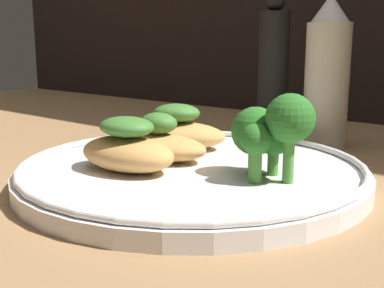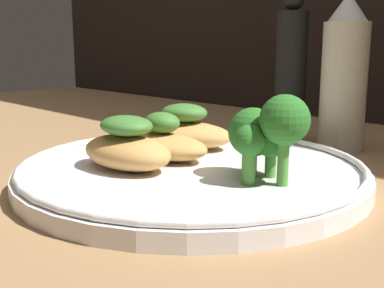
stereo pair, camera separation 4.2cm
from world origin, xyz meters
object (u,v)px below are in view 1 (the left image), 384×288
sauce_bottle (327,75)px  pepper_grinder (273,72)px  plate (192,171)px  broccoli_bunch (271,130)px

sauce_bottle → pepper_grinder: (-7.15, 0.00, 0.11)cm
plate → pepper_grinder: pepper_grinder is taller
broccoli_bunch → pepper_grinder: bearing=120.7°
sauce_bottle → pepper_grinder: 7.15cm
pepper_grinder → plate: bearing=-76.9°
plate → sauce_bottle: (2.10, 21.62, 7.33)cm
pepper_grinder → broccoli_bunch: bearing=-59.3°
plate → pepper_grinder: 23.42cm
broccoli_bunch → pepper_grinder: 23.87cm
plate → broccoli_bunch: (7.02, 1.26, 4.28)cm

